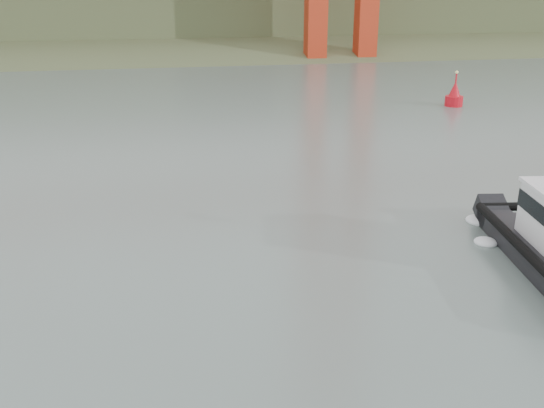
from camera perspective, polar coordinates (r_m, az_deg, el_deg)
The scene contains 3 objects.
ground at distance 22.73m, azimuth 6.14°, elevation -12.59°, with size 400.00×400.00×0.00m, color #55655F.
headlands at distance 143.85m, azimuth -8.47°, elevation 18.40°, with size 500.00×105.36×27.12m.
nav_buoy at distance 64.69m, azimuth 16.78°, elevation 9.69°, with size 1.79×1.79×3.73m.
Camera 1 is at (-5.71, -18.13, 12.45)m, focal length 40.00 mm.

